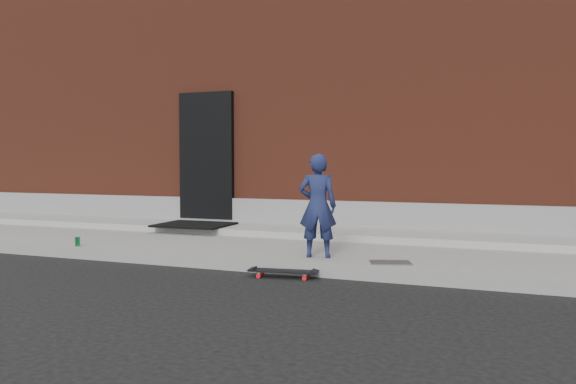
% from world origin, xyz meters
% --- Properties ---
extents(ground, '(80.00, 80.00, 0.00)m').
position_xyz_m(ground, '(0.00, 0.00, 0.00)').
color(ground, black).
rests_on(ground, ground).
extents(sidewalk, '(20.00, 3.00, 0.15)m').
position_xyz_m(sidewalk, '(0.00, 1.50, 0.07)').
color(sidewalk, slate).
rests_on(sidewalk, ground).
extents(apron, '(20.00, 1.20, 0.10)m').
position_xyz_m(apron, '(0.00, 2.40, 0.20)').
color(apron, gray).
rests_on(apron, sidewalk).
extents(building, '(20.00, 8.10, 5.00)m').
position_xyz_m(building, '(-0.00, 6.99, 2.50)').
color(building, maroon).
rests_on(building, ground).
extents(child, '(0.50, 0.39, 1.23)m').
position_xyz_m(child, '(0.30, 0.43, 0.77)').
color(child, '#1A224B').
rests_on(child, sidewalk).
extents(skateboard, '(0.77, 0.30, 0.08)m').
position_xyz_m(skateboard, '(0.09, -0.15, 0.07)').
color(skateboard, red).
rests_on(skateboard, ground).
extents(soda_can, '(0.08, 0.08, 0.12)m').
position_xyz_m(soda_can, '(-2.99, 0.11, 0.21)').
color(soda_can, '#1A8344').
rests_on(soda_can, sidewalk).
extents(doormat, '(1.16, 0.95, 0.03)m').
position_xyz_m(doormat, '(-2.33, 2.06, 0.27)').
color(doormat, black).
rests_on(doormat, apron).
extents(utility_plate, '(0.51, 0.41, 0.01)m').
position_xyz_m(utility_plate, '(1.19, 0.35, 0.16)').
color(utility_plate, '#58575D').
rests_on(utility_plate, sidewalk).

